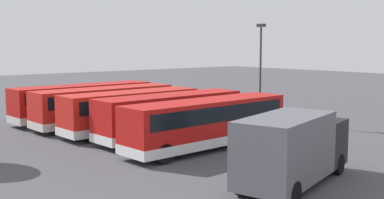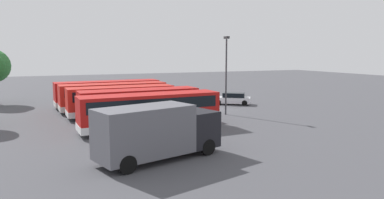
% 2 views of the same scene
% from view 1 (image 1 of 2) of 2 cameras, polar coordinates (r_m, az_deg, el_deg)
% --- Properties ---
extents(ground_plane, '(140.00, 140.00, 0.00)m').
position_cam_1_polar(ground_plane, '(39.79, 4.75, -2.37)').
color(ground_plane, '#47474C').
extents(bus_single_deck_near_end, '(3.05, 11.46, 2.95)m').
position_cam_1_polar(bus_single_deck_near_end, '(28.20, 1.92, -2.73)').
color(bus_single_deck_near_end, '#B71411').
rests_on(bus_single_deck_near_end, ground).
extents(bus_single_deck_second, '(2.95, 10.81, 2.95)m').
position_cam_1_polar(bus_single_deck_second, '(31.20, -2.57, -1.83)').
color(bus_single_deck_second, '#B71411').
rests_on(bus_single_deck_second, ground).
extents(bus_single_deck_third, '(2.86, 10.30, 2.95)m').
position_cam_1_polar(bus_single_deck_third, '(33.39, -7.34, -1.32)').
color(bus_single_deck_third, red).
rests_on(bus_single_deck_third, ground).
extents(bus_single_deck_fourth, '(3.00, 11.28, 2.95)m').
position_cam_1_polar(bus_single_deck_fourth, '(36.63, -10.49, -0.67)').
color(bus_single_deck_fourth, red).
rests_on(bus_single_deck_fourth, ground).
extents(bus_single_deck_fifth, '(3.15, 11.96, 2.95)m').
position_cam_1_polar(bus_single_deck_fifth, '(39.75, -12.92, -0.16)').
color(bus_single_deck_fifth, '#B71411').
rests_on(bus_single_deck_fifth, ground).
extents(box_truck_blue, '(4.40, 7.89, 3.20)m').
position_cam_1_polar(box_truck_blue, '(21.38, 12.12, -5.67)').
color(box_truck_blue, '#595960').
rests_on(box_truck_blue, ground).
extents(car_hatchback_silver, '(3.95, 4.56, 1.43)m').
position_cam_1_polar(car_hatchback_silver, '(44.62, 6.11, -0.50)').
color(car_hatchback_silver, silver).
rests_on(car_hatchback_silver, ground).
extents(lamp_post_tall, '(0.70, 0.30, 7.80)m').
position_cam_1_polar(lamp_post_tall, '(37.16, 8.27, 4.05)').
color(lamp_post_tall, '#38383D').
rests_on(lamp_post_tall, ground).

